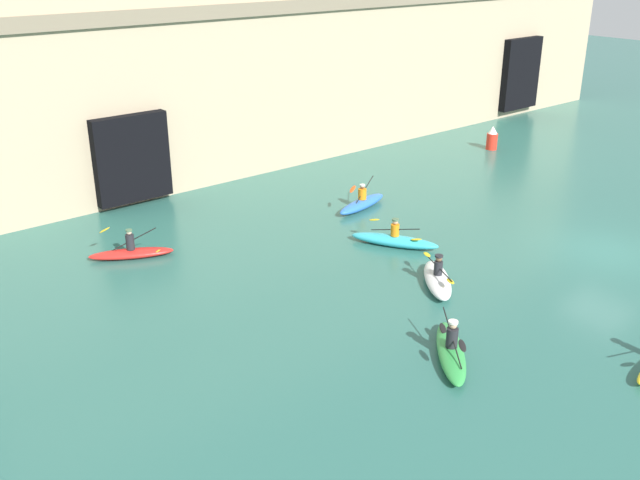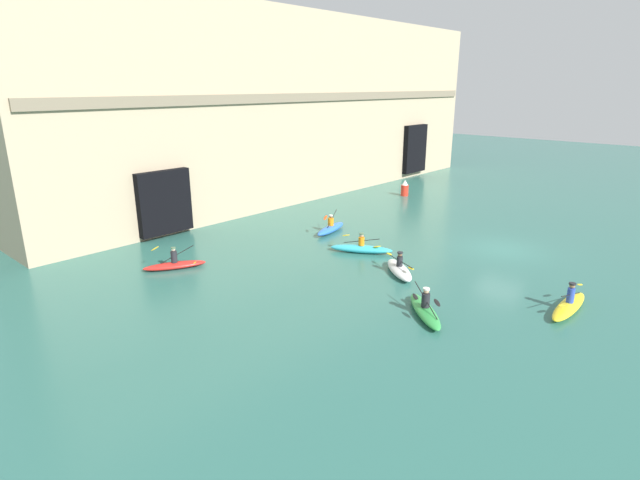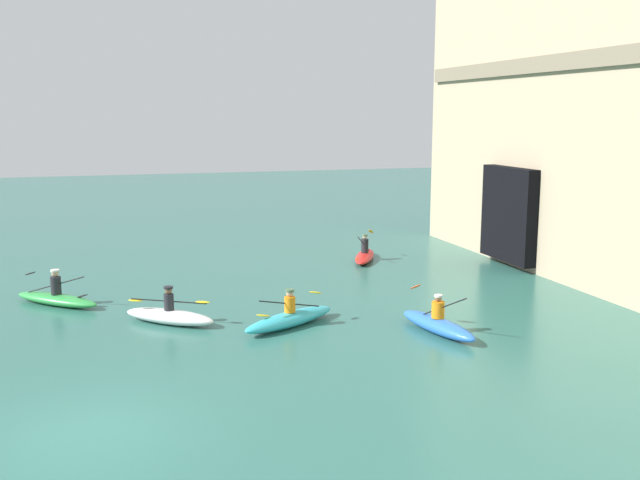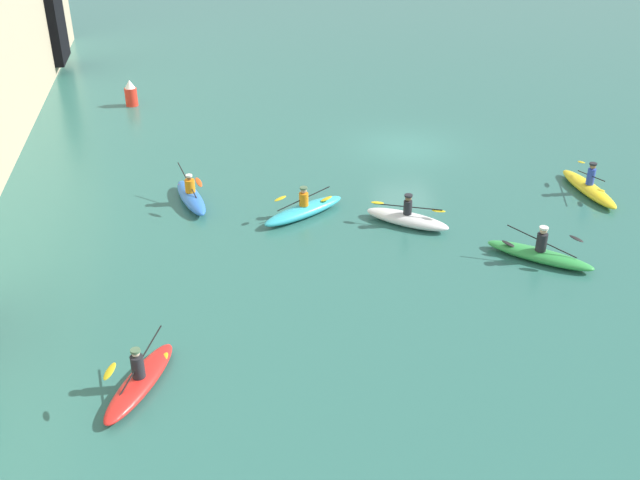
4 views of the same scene
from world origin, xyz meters
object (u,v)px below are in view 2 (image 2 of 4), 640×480
kayak_red (175,265)px  kayak_blue (331,228)px  kayak_green (425,310)px  marker_buoy (405,188)px  kayak_white (399,269)px  kayak_yellow (569,305)px  kayak_cyan (361,248)px

kayak_red → kayak_blue: 10.01m
kayak_green → marker_buoy: size_ratio=2.24×
kayak_red → kayak_blue: (9.89, -1.53, 0.05)m
kayak_white → kayak_blue: 7.67m
kayak_green → marker_buoy: bearing=-12.3°
kayak_green → kayak_red: bearing=60.1°
kayak_yellow → marker_buoy: (13.91, 16.74, 0.38)m
kayak_red → marker_buoy: (21.84, 0.92, 0.39)m
kayak_green → kayak_white: bearing=-1.0°
kayak_green → kayak_cyan: (4.38, 6.51, 0.01)m
kayak_red → marker_buoy: marker_buoy is taller
kayak_blue → kayak_yellow: bearing=-110.0°
kayak_red → kayak_blue: kayak_blue is taller
kayak_white → kayak_cyan: size_ratio=0.85×
kayak_yellow → kayak_red: (-7.94, 15.82, -0.01)m
marker_buoy → kayak_cyan: bearing=-155.8°
kayak_yellow → marker_buoy: size_ratio=2.71×
kayak_white → kayak_blue: kayak_blue is taller
kayak_blue → marker_buoy: bearing=-0.7°
kayak_red → kayak_cyan: size_ratio=0.91×
kayak_green → kayak_cyan: 7.84m
kayak_yellow → kayak_green: (-4.24, 4.04, 0.01)m
kayak_white → kayak_cyan: kayak_white is taller
kayak_green → marker_buoy: 22.16m
kayak_green → kayak_blue: bearing=11.5°
kayak_red → kayak_white: size_ratio=1.08×
kayak_yellow → kayak_blue: kayak_blue is taller
kayak_blue → marker_buoy: size_ratio=2.42×
kayak_red → marker_buoy: bearing=-150.4°
kayak_blue → marker_buoy: (11.96, 2.45, 0.34)m
kayak_cyan → kayak_blue: bearing=-55.5°
kayak_green → kayak_white: (3.09, 3.24, 0.01)m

